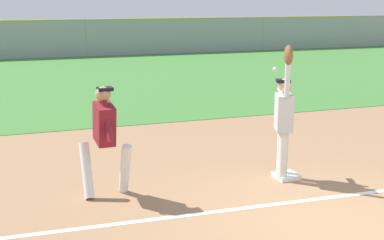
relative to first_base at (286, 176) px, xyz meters
The scene contains 11 objects.
ground_plane 2.00m from the first_base, 100.55° to the right, with size 70.49×70.49×0.00m, color #936D4C.
outfield_grass 12.58m from the first_base, 91.67° to the left, with size 40.78×15.94×0.01m, color #3D7533.
chalk_foul_line 4.10m from the first_base, 167.32° to the right, with size 12.00×0.10×0.01m, color white.
first_base is the anchor object (origin of this frame).
fielder 1.08m from the first_base, behind, with size 0.42×0.88×2.28m.
runner 3.19m from the first_base, behind, with size 0.74×0.84×1.72m.
baseball 1.82m from the first_base, 109.22° to the left, with size 0.07×0.07×0.07m, color white.
outfield_fence 20.56m from the first_base, 91.02° to the left, with size 40.86×0.08×1.93m.
parked_car_white 23.70m from the first_base, 100.95° to the left, with size 4.54×2.40×1.25m.
parked_car_black 23.36m from the first_base, 89.07° to the left, with size 4.43×2.17×1.25m.
parked_car_blue 23.97m from the first_base, 74.55° to the left, with size 4.48×2.27×1.25m.
Camera 1 is at (-4.00, -5.67, 3.01)m, focal length 49.94 mm.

